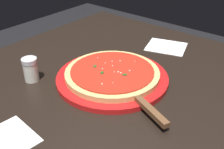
{
  "coord_description": "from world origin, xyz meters",
  "views": [
    {
      "loc": [
        -0.56,
        -0.5,
        1.22
      ],
      "look_at": [
        -0.0,
        -0.04,
        0.79
      ],
      "focal_mm": 44.22,
      "sensor_mm": 36.0,
      "label": 1
    }
  ],
  "objects_px": {
    "serving_plate": "(112,78)",
    "napkin_loose_left": "(166,47)",
    "pizza": "(112,73)",
    "pizza_server": "(142,103)",
    "parmesan_shaker": "(31,69)"
  },
  "relations": [
    {
      "from": "serving_plate",
      "to": "parmesan_shaker",
      "type": "height_order",
      "value": "parmesan_shaker"
    },
    {
      "from": "pizza",
      "to": "pizza_server",
      "type": "bearing_deg",
      "value": -112.71
    },
    {
      "from": "pizza_server",
      "to": "parmesan_shaker",
      "type": "xyz_separation_m",
      "value": [
        -0.09,
        0.34,
        0.02
      ]
    },
    {
      "from": "serving_plate",
      "to": "pizza_server",
      "type": "relative_size",
      "value": 1.56
    },
    {
      "from": "serving_plate",
      "to": "pizza",
      "type": "distance_m",
      "value": 0.02
    },
    {
      "from": "pizza",
      "to": "pizza_server",
      "type": "xyz_separation_m",
      "value": [
        -0.06,
        -0.15,
        -0.0
      ]
    },
    {
      "from": "serving_plate",
      "to": "pizza",
      "type": "bearing_deg",
      "value": -160.31
    },
    {
      "from": "serving_plate",
      "to": "parmesan_shaker",
      "type": "relative_size",
      "value": 4.63
    },
    {
      "from": "pizza_server",
      "to": "pizza",
      "type": "bearing_deg",
      "value": 67.29
    },
    {
      "from": "serving_plate",
      "to": "napkin_loose_left",
      "type": "distance_m",
      "value": 0.32
    },
    {
      "from": "pizza",
      "to": "parmesan_shaker",
      "type": "xyz_separation_m",
      "value": [
        -0.16,
        0.19,
        0.01
      ]
    },
    {
      "from": "pizza",
      "to": "parmesan_shaker",
      "type": "height_order",
      "value": "parmesan_shaker"
    },
    {
      "from": "parmesan_shaker",
      "to": "serving_plate",
      "type": "bearing_deg",
      "value": -50.91
    },
    {
      "from": "serving_plate",
      "to": "napkin_loose_left",
      "type": "height_order",
      "value": "serving_plate"
    },
    {
      "from": "serving_plate",
      "to": "pizza",
      "type": "relative_size",
      "value": 1.19
    }
  ]
}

